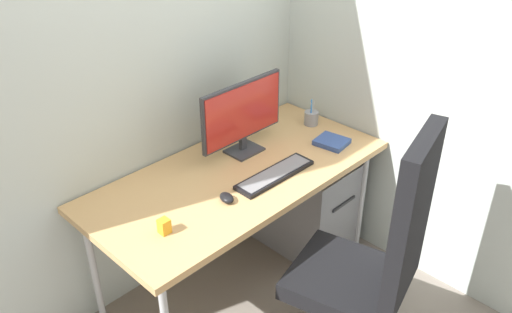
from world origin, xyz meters
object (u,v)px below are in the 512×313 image
mouse (227,198)px  notebook (332,142)px  desk_clamp_accessory (164,226)px  filing_cabinet (306,202)px  monitor (243,114)px  office_chair (375,256)px  keyboard (275,175)px  pen_holder (311,118)px

mouse → notebook: bearing=14.3°
mouse → desk_clamp_accessory: size_ratio=1.29×
notebook → filing_cabinet: bearing=94.5°
monitor → mouse: monitor is taller
office_chair → monitor: office_chair is taller
mouse → desk_clamp_accessory: bearing=-167.8°
keyboard → office_chair: bearing=-91.3°
mouse → pen_holder: size_ratio=0.53×
office_chair → pen_holder: (0.59, 0.86, 0.18)m
monitor → mouse: 0.52m
office_chair → keyboard: size_ratio=2.70×
filing_cabinet → pen_holder: size_ratio=3.65×
filing_cabinet → desk_clamp_accessory: bearing=-174.8°
monitor → keyboard: 0.37m
filing_cabinet → pen_holder: bearing=36.4°
desk_clamp_accessory → notebook: bearing=-1.8°
monitor → pen_holder: (0.50, -0.06, -0.18)m
filing_cabinet → notebook: notebook is taller
office_chair → desk_clamp_accessory: bearing=134.5°
office_chair → pen_holder: 1.06m
pen_holder → mouse: bearing=-166.1°
office_chair → pen_holder: size_ratio=7.53×
pen_holder → monitor: bearing=172.9°
keyboard → desk_clamp_accessory: size_ratio=6.73×
monitor → pen_holder: 0.54m
keyboard → mouse: size_ratio=5.23×
office_chair → keyboard: office_chair is taller
keyboard → notebook: 0.47m
filing_cabinet → desk_clamp_accessory: size_ratio=8.82×
filing_cabinet → notebook: (0.03, -0.13, 0.46)m
pen_holder → desk_clamp_accessory: 1.25m
office_chair → monitor: 0.99m
keyboard → desk_clamp_accessory: 0.66m
filing_cabinet → monitor: 0.78m
notebook → monitor: bearing=134.6°
desk_clamp_accessory → filing_cabinet: bearing=5.2°
mouse → pen_holder: (0.89, 0.22, 0.02)m
filing_cabinet → keyboard: bearing=-162.8°
monitor → keyboard: size_ratio=1.18×
monitor → keyboard: monitor is taller
office_chair → filing_cabinet: size_ratio=2.06×
filing_cabinet → mouse: (-0.75, -0.12, 0.46)m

